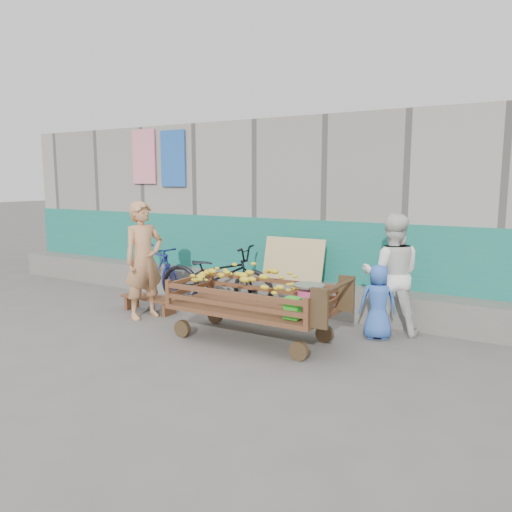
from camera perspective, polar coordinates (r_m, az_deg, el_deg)
The scene contains 9 objects.
ground at distance 6.16m, azimuth -7.80°, elevation -10.53°, with size 80.00×80.00×0.00m, color #585550.
building_wall at distance 9.34m, azimuth 7.66°, elevation 5.22°, with size 12.00×3.50×3.00m.
banana_cart at distance 6.31m, azimuth -0.74°, elevation -3.99°, with size 2.20×1.00×0.94m.
bench at distance 7.90m, azimuth -12.04°, elevation -5.00°, with size 0.96×0.29×0.24m.
vendor_man at distance 7.46m, azimuth -12.70°, elevation -0.47°, with size 0.63×0.41×1.72m, color tan.
woman at distance 6.76m, azimuth 15.24°, elevation -2.05°, with size 0.77×0.60×1.59m, color white.
child at distance 6.56m, azimuth 13.77°, elevation -5.11°, with size 0.47×0.31×0.96m, color blue.
bicycle_dark at distance 7.97m, azimuth -4.59°, elevation -2.31°, with size 0.67×1.91×1.00m, color black.
bicycle_blue at distance 9.01m, azimuth -11.23°, elevation -1.52°, with size 0.42×1.49×0.90m, color navy.
Camera 1 is at (3.64, -4.54, 2.02)m, focal length 35.00 mm.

